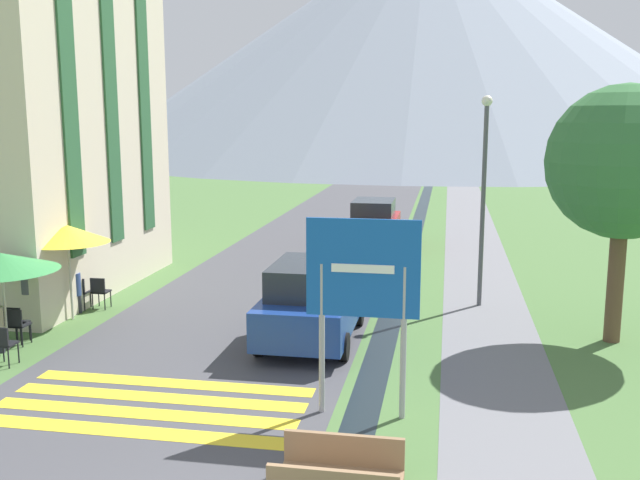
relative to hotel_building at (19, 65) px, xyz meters
The scene contains 21 objects.
ground_plane 13.90m from the hotel_building, 40.42° to the left, with size 160.00×160.00×0.00m, color #476B38.
road 20.31m from the hotel_building, 69.04° to the left, with size 6.40×60.00×0.01m.
footpath 23.10m from the hotel_building, 54.17° to the left, with size 2.20×60.00×0.01m.
drainage_channel 21.85m from the hotel_building, 59.52° to the left, with size 0.60×60.00×0.00m.
crosswalk_marking 12.05m from the hotel_building, 47.53° to the right, with size 5.44×2.54×0.01m.
mountain_distant 74.55m from the hotel_building, 83.29° to the left, with size 83.31×83.31×28.15m.
hotel_building is the anchor object (origin of this frame).
road_sign 13.50m from the hotel_building, 34.50° to the right, with size 1.89×0.11×3.38m.
parked_car_near 11.08m from the hotel_building, 20.78° to the right, with size 2.00×4.14×1.82m.
parked_car_far 13.60m from the hotel_building, 42.59° to the left, with size 1.88×3.90×1.82m.
cafe_chair_near_right 8.03m from the hotel_building, 62.13° to the right, with size 0.40×0.40×0.85m.
cafe_chair_nearest 9.12m from the hotel_building, 62.98° to the right, with size 0.40×0.40×0.85m.
cafe_chair_near_left 8.14m from the hotel_building, 61.72° to the right, with size 0.40×0.40×0.85m.
cafe_chair_far_left 6.70m from the hotel_building, 37.74° to the right, with size 0.40×0.40×0.85m.
cafe_chair_far_right 6.87m from the hotel_building, 31.13° to the right, with size 0.40×0.40×0.85m.
cafe_umbrella_front_green 7.34m from the hotel_building, 63.56° to the right, with size 2.41×2.41×2.14m.
cafe_umbrella_middle_yellow 5.82m from the hotel_building, 45.35° to the right, with size 2.03×2.03×2.38m.
person_standing_terrace 7.03m from the hotel_building, 59.25° to the right, with size 0.32×0.32×1.79m.
person_seated_far 6.66m from the hotel_building, 41.39° to the right, with size 0.32×0.32×1.25m.
streetlamp 13.22m from the hotel_building, ahead, with size 0.28×0.28×5.52m.
tree_by_path 16.00m from the hotel_building, ahead, with size 3.36×3.36×5.71m.
Camera 1 is at (2.51, -6.63, 5.05)m, focal length 40.00 mm.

